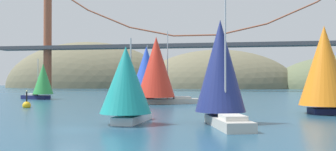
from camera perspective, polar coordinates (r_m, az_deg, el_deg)
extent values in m
plane|color=navy|center=(29.51, -14.71, -8.12)|extent=(360.00, 360.00, 0.00)
ellipsoid|color=#6B664C|center=(161.75, 7.56, -1.94)|extent=(67.71, 44.00, 33.33)
ellipsoid|color=#6B664C|center=(175.04, -12.47, -1.82)|extent=(78.15, 44.00, 42.16)
cylinder|color=brown|center=(138.81, -18.11, 5.65)|extent=(2.80, 2.80, 37.70)
cube|color=#47474C|center=(122.67, 4.37, 4.63)|extent=(142.15, 6.00, 1.20)
cylinder|color=brown|center=(130.49, -9.16, 8.68)|extent=(15.36, 0.50, 6.90)
cylinder|color=brown|center=(125.64, -2.58, 6.81)|extent=(15.27, 0.50, 3.71)
cylinder|color=brown|center=(123.02, 4.37, 6.21)|extent=(15.16, 0.50, 0.50)
cylinder|color=brown|center=(122.64, 11.49, 7.00)|extent=(15.27, 0.50, 3.71)
cylinder|color=brown|center=(124.65, 18.56, 9.14)|extent=(15.36, 0.50, 6.90)
cone|color=orange|center=(44.66, 22.99, 1.45)|extent=(6.27, 6.27, 8.92)
cube|color=#B7B2A8|center=(58.40, 0.73, -4.00)|extent=(8.57, 4.70, 0.78)
cube|color=beige|center=(58.58, 2.17, -3.43)|extent=(3.05, 2.51, 0.36)
cylinder|color=#B2B2B7|center=(58.23, -0.07, 1.62)|extent=(0.14, 0.14, 10.66)
cone|color=red|center=(58.03, -1.85, 1.37)|extent=(7.43, 7.43, 9.53)
cube|color=#191E4C|center=(68.78, 24.15, -3.46)|extent=(6.17, 3.86, 0.71)
cylinder|color=#B2B2B7|center=(68.78, 23.64, 0.07)|extent=(0.14, 0.14, 7.77)
cone|color=pink|center=(69.00, 22.57, -0.16)|extent=(4.75, 4.75, 6.63)
cube|color=#B7B2A8|center=(30.36, 9.24, -7.19)|extent=(4.27, 7.86, 0.77)
cube|color=beige|center=(29.00, 9.95, -6.38)|extent=(2.31, 2.79, 0.36)
cylinder|color=#B2B2B7|center=(30.93, 8.85, 2.70)|extent=(0.14, 0.14, 9.76)
cone|color=navy|center=(32.50, 8.09, 1.54)|extent=(5.45, 5.45, 8.03)
cube|color=black|center=(78.67, -3.16, -3.17)|extent=(3.16, 8.62, 0.63)
cube|color=beige|center=(80.16, -3.04, -2.76)|extent=(1.94, 2.87, 0.36)
cylinder|color=#B2B2B7|center=(77.78, -3.22, 0.88)|extent=(0.14, 0.14, 10.44)
cone|color=blue|center=(75.94, -3.38, 0.87)|extent=(7.03, 7.03, 9.73)
cube|color=#191E4C|center=(76.32, -19.79, -3.18)|extent=(6.30, 3.27, 0.72)
cube|color=beige|center=(77.07, -20.36, -2.75)|extent=(2.22, 1.80, 0.36)
cylinder|color=#B2B2B7|center=(75.82, -19.46, -0.23)|extent=(0.14, 0.14, 7.12)
cone|color=green|center=(74.89, -18.73, -0.49)|extent=(4.70, 4.70, 5.85)
cube|color=white|center=(33.80, -5.46, -6.59)|extent=(2.17, 6.27, 0.67)
cube|color=beige|center=(34.81, -4.90, -5.57)|extent=(1.55, 2.04, 0.36)
cylinder|color=#B2B2B7|center=(33.02, -5.79, -0.16)|extent=(0.14, 0.14, 6.90)
cone|color=teal|center=(31.73, -6.55, -0.66)|extent=(4.60, 4.60, 5.73)
sphere|color=gold|center=(53.74, -21.00, -4.35)|extent=(1.10, 1.10, 1.10)
cylinder|color=black|center=(53.68, -21.00, -3.24)|extent=(0.20, 0.20, 1.60)
sphere|color=#F2EA99|center=(53.64, -21.00, -2.26)|extent=(0.24, 0.24, 0.24)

